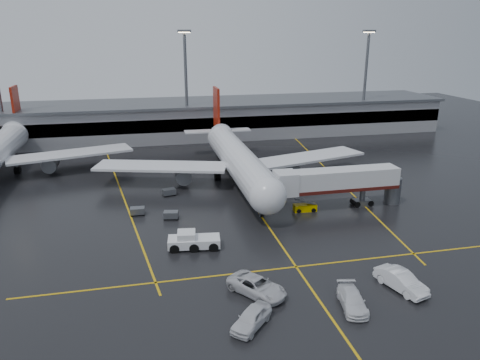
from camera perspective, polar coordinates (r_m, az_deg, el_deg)
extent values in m
plane|color=black|center=(71.38, 1.22, -2.46)|extent=(220.00, 220.00, 0.00)
cube|color=gold|center=(71.37, 1.22, -2.45)|extent=(0.25, 90.00, 0.02)
cube|color=gold|center=(52.17, 7.04, -10.73)|extent=(60.00, 0.25, 0.02)
cube|color=gold|center=(79.09, -14.78, -0.99)|extent=(9.99, 69.35, 0.02)
cube|color=gold|center=(85.97, 11.36, 0.79)|extent=(7.57, 69.64, 0.02)
cube|color=gray|center=(115.96, -4.43, 7.57)|extent=(120.00, 18.00, 8.00)
cube|color=black|center=(107.31, -3.75, 7.00)|extent=(120.00, 0.40, 3.00)
cube|color=#595B60|center=(115.26, -4.48, 9.67)|extent=(122.00, 19.00, 0.60)
cylinder|color=#595B60|center=(108.20, -6.74, 11.30)|extent=(0.70, 0.70, 25.00)
cube|color=#595B60|center=(107.48, -7.00, 18.03)|extent=(3.00, 1.20, 0.50)
cube|color=#FFE5B2|center=(107.48, -6.99, 17.87)|extent=(2.60, 0.90, 0.20)
cylinder|color=#595B60|center=(121.32, 15.35, 11.52)|extent=(0.70, 0.70, 25.00)
cube|color=#595B60|center=(120.67, 15.87, 17.50)|extent=(3.00, 1.20, 0.50)
cube|color=#FFE5B2|center=(120.67, 15.86, 17.36)|extent=(2.60, 0.90, 0.20)
cylinder|color=silver|center=(77.49, -0.16, 2.48)|extent=(5.20, 36.00, 5.20)
sphere|color=silver|center=(60.86, 3.47, -1.98)|extent=(5.20, 5.20, 5.20)
cone|color=silver|center=(97.39, -2.82, 6.06)|extent=(4.94, 8.00, 4.94)
cube|color=maroon|center=(97.46, -2.96, 9.00)|extent=(0.50, 5.50, 8.50)
cube|color=silver|center=(97.34, -2.82, 6.17)|extent=(14.00, 3.00, 0.25)
cube|color=silver|center=(78.03, -9.85, 1.71)|extent=(22.80, 11.83, 0.40)
cube|color=silver|center=(83.18, 8.34, 2.80)|extent=(22.80, 11.83, 0.40)
cylinder|color=#595B60|center=(77.69, -7.18, 0.68)|extent=(2.60, 4.50, 2.60)
cylinder|color=#595B60|center=(81.50, 6.23, 1.55)|extent=(2.60, 4.50, 2.60)
cylinder|color=#595B60|center=(64.70, 2.69, -3.75)|extent=(0.56, 0.56, 2.00)
cylinder|color=#595B60|center=(80.64, -2.83, 0.71)|extent=(0.56, 0.56, 2.00)
cylinder|color=#595B60|center=(81.90, 1.58, 1.00)|extent=(0.56, 0.56, 2.00)
cylinder|color=black|center=(64.90, 2.69, -4.20)|extent=(0.40, 1.10, 1.10)
cylinder|color=black|center=(80.78, -2.83, 0.41)|extent=(1.00, 1.40, 1.40)
cylinder|color=black|center=(82.03, 1.58, 0.70)|extent=(1.00, 1.40, 1.40)
cone|color=silver|center=(110.93, -25.99, 5.74)|extent=(4.94, 8.00, 4.94)
cube|color=maroon|center=(111.11, -26.22, 8.31)|extent=(0.50, 5.50, 8.50)
cube|color=silver|center=(110.90, -26.00, 5.84)|extent=(14.00, 3.00, 0.25)
cube|color=silver|center=(90.51, -20.43, 3.09)|extent=(22.80, 11.83, 0.40)
cylinder|color=#595B60|center=(90.47, -22.60, 1.91)|extent=(2.60, 4.50, 2.60)
cylinder|color=#595B60|center=(93.96, -26.11, 1.37)|extent=(0.56, 0.56, 2.00)
cylinder|color=black|center=(94.08, -26.07, 1.11)|extent=(1.00, 1.40, 1.40)
cube|color=silver|center=(68.40, 12.27, 0.09)|extent=(18.00, 3.20, 3.00)
cube|color=#46110D|center=(68.80, 12.20, -0.94)|extent=(18.00, 3.30, 0.50)
cube|color=silver|center=(65.47, 5.72, -0.39)|extent=(3.00, 3.40, 3.30)
cylinder|color=#595B60|center=(71.03, 15.05, -1.92)|extent=(0.80, 0.80, 3.00)
cube|color=#595B60|center=(71.39, 14.99, -2.71)|extent=(2.60, 1.60, 0.90)
cylinder|color=#595B60|center=(73.26, 18.57, -1.23)|extent=(2.40, 2.40, 4.00)
cylinder|color=black|center=(70.90, 14.19, -2.79)|extent=(0.90, 1.80, 0.90)
cylinder|color=black|center=(71.89, 15.77, -2.63)|extent=(0.90, 1.80, 0.90)
cube|color=white|center=(55.93, -5.77, -7.69)|extent=(6.50, 3.26, 1.07)
cube|color=white|center=(55.57, -6.72, -6.89)|extent=(2.39, 2.39, 0.89)
cube|color=black|center=(55.57, -6.72, -6.89)|extent=(2.15, 2.15, 0.80)
cylinder|color=black|center=(56.16, -8.14, -8.03)|extent=(1.49, 2.80, 1.16)
cylinder|color=black|center=(56.07, -5.76, -7.98)|extent=(1.49, 2.80, 1.16)
cylinder|color=black|center=(56.08, -3.37, -7.91)|extent=(1.49, 2.80, 1.16)
cube|color=#C4A300|center=(67.45, 8.12, -3.44)|extent=(3.39, 1.54, 1.02)
cube|color=#595B60|center=(67.10, 8.16, -2.67)|extent=(3.24, 0.98, 1.16)
cylinder|color=black|center=(67.21, 7.21, -3.69)|extent=(0.72, 1.60, 0.65)
cylinder|color=black|center=(67.87, 9.01, -3.55)|extent=(0.72, 1.60, 0.65)
imported|color=silver|center=(46.62, 2.13, -13.14)|extent=(6.05, 6.81, 1.75)
imported|color=silver|center=(45.95, 13.87, -14.38)|extent=(3.11, 5.61, 1.54)
imported|color=white|center=(50.08, 19.50, -11.79)|extent=(3.63, 6.18, 1.92)
imported|color=silver|center=(42.22, 1.45, -16.87)|extent=(4.85, 4.99, 1.69)
cube|color=#595B60|center=(64.65, -8.63, -4.30)|extent=(2.21, 1.66, 0.90)
cylinder|color=black|center=(64.48, -9.37, -4.85)|extent=(0.40, 0.20, 0.40)
cylinder|color=black|center=(64.27, -7.96, -4.86)|extent=(0.40, 0.20, 0.40)
cylinder|color=black|center=(65.39, -9.26, -4.51)|extent=(0.40, 0.20, 0.40)
cylinder|color=black|center=(65.19, -7.86, -4.51)|extent=(0.40, 0.20, 0.40)
cube|color=#595B60|center=(66.93, -12.71, -3.76)|extent=(2.05, 1.37, 0.90)
cylinder|color=black|center=(66.68, -13.38, -4.33)|extent=(0.40, 0.20, 0.40)
cylinder|color=black|center=(66.60, -12.01, -4.25)|extent=(0.40, 0.20, 0.40)
cylinder|color=black|center=(67.61, -13.35, -4.01)|extent=(0.40, 0.20, 0.40)
cylinder|color=black|center=(67.53, -11.99, -3.94)|extent=(0.40, 0.20, 0.40)
cube|color=#595B60|center=(73.77, -8.87, -1.45)|extent=(2.24, 1.71, 0.90)
cylinder|color=black|center=(73.27, -9.33, -2.00)|extent=(0.40, 0.20, 0.40)
cylinder|color=black|center=(73.69, -8.14, -1.83)|extent=(0.40, 0.20, 0.40)
cylinder|color=black|center=(74.18, -9.55, -1.76)|extent=(0.40, 0.20, 0.40)
cylinder|color=black|center=(74.59, -8.37, -1.59)|extent=(0.40, 0.20, 0.40)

